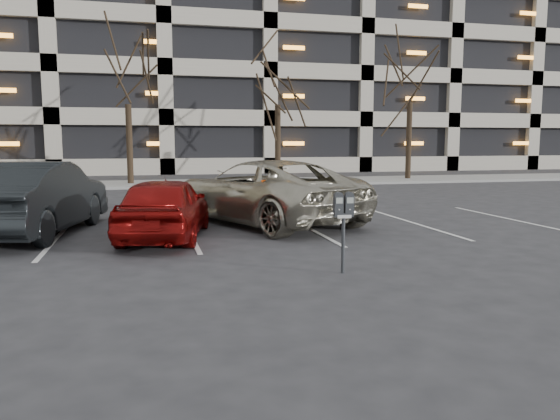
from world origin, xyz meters
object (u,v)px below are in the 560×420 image
object	(u,v)px
car_dark	(35,198)
tree_c	(278,56)
tree_b	(126,53)
parking_meter	(344,212)
car_red	(165,207)
tree_d	(411,55)
suv_silver	(264,191)

from	to	relation	value
car_dark	tree_c	bearing A→B (deg)	-110.65
tree_c	car_dark	xyz separation A→B (m)	(-8.68, -13.28, -5.28)
tree_b	parking_meter	size ratio (longest dim) A/B	6.60
car_red	tree_d	bearing A→B (deg)	-119.70
car_red	car_dark	distance (m)	2.97
tree_d	car_red	size ratio (longest dim) A/B	2.26
tree_b	tree_c	world-z (taller)	tree_c
tree_c	suv_silver	xyz separation A→B (m)	(-3.45, -12.73, -5.29)
tree_d	parking_meter	world-z (taller)	tree_d
parking_meter	car_red	bearing A→B (deg)	129.04
tree_c	suv_silver	distance (m)	14.21
tree_b	car_dark	distance (m)	14.34
parking_meter	tree_b	bearing A→B (deg)	106.05
tree_b	car_red	xyz separation A→B (m)	(1.05, -14.43, -5.29)
suv_silver	car_dark	size ratio (longest dim) A/B	1.28
tree_c	car_dark	size ratio (longest dim) A/B	1.72
tree_b	parking_meter	bearing A→B (deg)	-78.72
tree_b	car_dark	size ratio (longest dim) A/B	1.68
tree_d	parking_meter	distance (m)	21.65
parking_meter	tree_d	bearing A→B (deg)	65.11
car_red	car_dark	size ratio (longest dim) A/B	0.80
parking_meter	suv_silver	size ratio (longest dim) A/B	0.20
tree_d	car_dark	world-z (taller)	tree_d
tree_d	car_red	xyz separation A→B (m)	(-12.95, -14.43, -5.73)
car_dark	suv_silver	bearing A→B (deg)	-161.56
tree_b	car_dark	xyz separation A→B (m)	(-1.68, -13.28, -5.15)
tree_d	car_red	bearing A→B (deg)	-131.91
suv_silver	car_dark	world-z (taller)	car_dark
parking_meter	suv_silver	bearing A→B (deg)	95.63
tree_b	tree_c	distance (m)	7.00
tree_c	parking_meter	world-z (taller)	tree_c
tree_d	suv_silver	size ratio (longest dim) A/B	1.40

